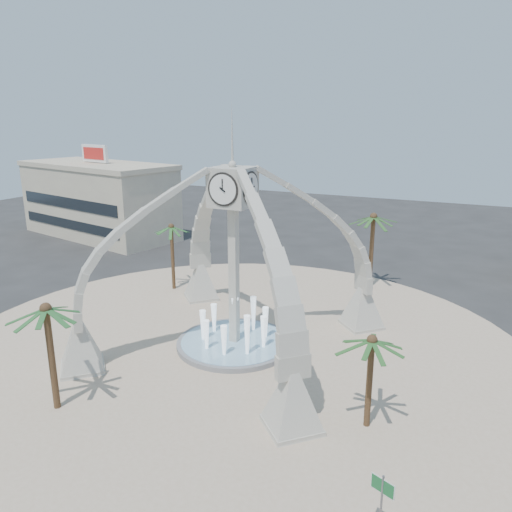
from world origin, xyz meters
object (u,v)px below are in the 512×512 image
at_px(palm_east, 372,341).
at_px(palm_north, 374,218).
at_px(palm_south, 46,310).
at_px(fountain, 235,342).
at_px(clock_tower, 234,256).
at_px(street_sign, 382,494).
at_px(palm_west, 171,228).

xyz_separation_m(palm_east, palm_north, (-4.98, 21.55, 1.87)).
bearing_deg(palm_south, palm_north, 68.70).
bearing_deg(fountain, clock_tower, -90.00).
bearing_deg(street_sign, palm_north, 126.80).
relative_size(fountain, street_sign, 2.86).
relative_size(clock_tower, fountain, 2.24).
bearing_deg(palm_east, fountain, 153.36).
distance_m(fountain, palm_west, 14.46).
bearing_deg(palm_west, palm_south, -73.80).
xyz_separation_m(clock_tower, palm_north, (5.49, 16.30, 0.13)).
distance_m(clock_tower, palm_south, 12.11).
distance_m(palm_north, street_sign, 29.63).
bearing_deg(fountain, street_sign, -43.85).
distance_m(clock_tower, palm_west, 13.39).
relative_size(palm_west, palm_south, 1.00).
relative_size(clock_tower, palm_east, 3.29).
xyz_separation_m(palm_south, street_sign, (17.73, -1.16, -3.73)).
distance_m(clock_tower, street_sign, 18.03).
relative_size(fountain, palm_north, 1.06).
height_order(fountain, palm_south, palm_south).
xyz_separation_m(clock_tower, fountain, (0.00, 0.00, -6.20)).
distance_m(fountain, palm_east, 12.53).
bearing_deg(street_sign, fountain, 158.89).
bearing_deg(clock_tower, fountain, 90.00).
bearing_deg(palm_south, street_sign, -3.75).
relative_size(clock_tower, palm_west, 2.75).
xyz_separation_m(palm_east, palm_south, (-15.60, -5.69, 0.98)).
height_order(palm_north, street_sign, palm_north).
height_order(clock_tower, street_sign, clock_tower).
bearing_deg(palm_west, fountain, -37.17).
bearing_deg(street_sign, palm_south, -161.01).
bearing_deg(clock_tower, palm_east, -26.64).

